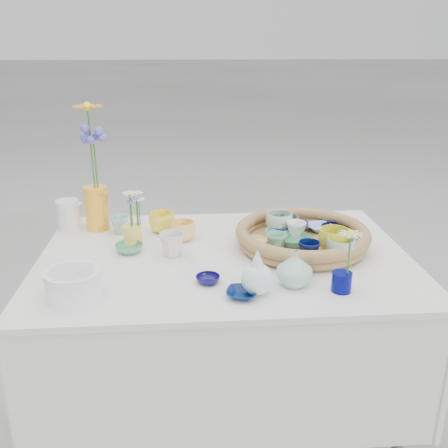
{
  "coord_description": "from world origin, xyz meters",
  "views": [
    {
      "loc": [
        -0.12,
        -1.56,
        1.46
      ],
      "look_at": [
        0.0,
        0.02,
        0.87
      ],
      "focal_mm": 40.0,
      "sensor_mm": 36.0,
      "label": 1
    }
  ],
  "objects": [
    {
      "name": "ground",
      "position": [
        0.0,
        0.0,
        0.0
      ],
      "size": [
        80.0,
        80.0,
        0.0
      ],
      "primitive_type": "plane",
      "color": "#A2A19F"
    },
    {
      "name": "display_table",
      "position": [
        0.0,
        0.0,
        0.0
      ],
      "size": [
        1.26,
        0.86,
        0.77
      ],
      "primitive_type": null,
      "color": "silver",
      "rests_on": "ground"
    },
    {
      "name": "wicker_tray",
      "position": [
        0.28,
        0.05,
        0.8
      ],
      "size": [
        0.47,
        0.47,
        0.08
      ],
      "primitive_type": null,
      "color": "brown",
      "rests_on": "display_table"
    },
    {
      "name": "tray_ceramic_0",
      "position": [
        0.25,
        0.15,
        0.8
      ],
      "size": [
        0.18,
        0.18,
        0.04
      ],
      "primitive_type": "imported",
      "rotation": [
        0.0,
        0.0,
        -0.32
      ],
      "color": "#150D49",
      "rests_on": "wicker_tray"
    },
    {
      "name": "tray_ceramic_1",
      "position": [
        0.42,
        0.13,
        0.8
      ],
      "size": [
        0.1,
        0.1,
        0.03
      ],
      "primitive_type": "imported",
      "rotation": [
        0.0,
        0.0,
        -0.05
      ],
      "color": "black",
      "rests_on": "wicker_tray"
    },
    {
      "name": "tray_ceramic_2",
      "position": [
        0.37,
        -0.05,
        0.82
      ],
      "size": [
        0.13,
        0.13,
        0.08
      ],
      "primitive_type": "imported",
      "rotation": [
        0.0,
        0.0,
        0.31
      ],
      "color": "gold",
      "rests_on": "wicker_tray"
    },
    {
      "name": "tray_ceramic_3",
      "position": [
        0.24,
        0.01,
        0.8
      ],
      "size": [
        0.14,
        0.14,
        0.04
      ],
      "primitive_type": "imported",
      "rotation": [
        0.0,
        0.0,
        -0.22
      ],
      "color": "#489469",
      "rests_on": "wicker_tray"
    },
    {
      "name": "tray_ceramic_4",
      "position": [
        0.17,
        -0.03,
        0.82
      ],
      "size": [
        0.09,
        0.09,
        0.07
      ],
      "primitive_type": "imported",
      "rotation": [
        0.0,
        0.0,
        -0.38
      ],
      "color": "#6FB289",
      "rests_on": "wicker_tray"
    },
    {
      "name": "tray_ceramic_5",
      "position": [
        0.2,
        0.09,
        0.8
      ],
      "size": [
        0.12,
        0.12,
        0.03
      ],
      "primitive_type": "imported",
      "rotation": [
        0.0,
        0.0,
        0.42
      ],
      "color": "#81C2BA",
      "rests_on": "wicker_tray"
    },
    {
      "name": "tray_ceramic_6",
      "position": [
        0.21,
        0.14,
        0.82
      ],
      "size": [
        0.12,
        0.12,
        0.08
      ],
      "primitive_type": "imported",
      "rotation": [
        0.0,
        0.0,
        0.24
      ],
      "color": "#ADC9BB",
      "rests_on": "wicker_tray"
    },
    {
      "name": "tray_ceramic_7",
      "position": [
        0.26,
        0.08,
        0.82
      ],
      "size": [
        0.09,
        0.09,
        0.07
      ],
      "primitive_type": "imported",
      "rotation": [
        0.0,
        0.0,
        -0.34
      ],
      "color": "white",
      "rests_on": "wicker_tray"
    },
    {
      "name": "tray_ceramic_8",
      "position": [
        0.37,
        0.16,
        0.79
      ],
      "size": [
        0.11,
        0.11,
        0.02
      ],
      "primitive_type": "imported",
      "rotation": [
        0.0,
        0.0,
        0.21
      ],
      "color": "#84B8F4",
      "rests_on": "wicker_tray"
    },
    {
      "name": "tray_ceramic_9",
      "position": [
        0.27,
        -0.11,
        0.82
      ],
      "size": [
        0.08,
        0.08,
        0.07
      ],
      "primitive_type": "imported",
      "rotation": [
        0.0,
        0.0,
        0.11
      ],
      "color": "#050E3C",
      "rests_on": "wicker_tray"
    },
    {
      "name": "tray_ceramic_10",
      "position": [
        0.11,
        0.02,
        0.8
      ],
      "size": [
        0.11,
        0.11,
        0.03
      ],
      "primitive_type": "imported",
      "rotation": [
        0.0,
        0.0,
        -0.31
      ],
      "color": "#F6D588",
      "rests_on": "wicker_tray"
    },
    {
      "name": "tray_ceramic_11",
      "position": [
        0.37,
        -0.11,
        0.82
      ],
      "size": [
        0.11,
        0.11,
        0.08
      ],
      "primitive_type": "imported",
      "rotation": [
        0.0,
        0.0,
        0.15
      ],
      "color": "#8EB5A3",
      "rests_on": "wicker_tray"
    },
    {
      "name": "tray_ceramic_12",
      "position": [
        0.25,
        0.15,
        0.81
      ],
      "size": [
        0.09,
        0.09,
        0.06
      ],
      "primitive_type": "imported",
      "rotation": [
        0.0,
        0.0,
        -0.12
      ],
      "color": "#488165",
      "rests_on": "wicker_tray"
    },
    {
      "name": "loose_ceramic_0",
      "position": [
        -0.22,
        0.23,
        0.8
      ],
      "size": [
        0.13,
        0.13,
        0.08
      ],
      "primitive_type": "imported",
      "rotation": [
        0.0,
        0.0,
        0.43
      ],
      "color": "yellow",
      "rests_on": "display_table"
    },
    {
      "name": "loose_ceramic_1",
      "position": [
        -0.14,
        0.14,
        0.8
      ],
      "size": [
        0.1,
        0.1,
        0.07
      ],
      "primitive_type": "imported",
      "rotation": [
        0.0,
        0.0,
        -0.04
      ],
      "color": "#FFCC63",
      "rests_on": "display_table"
    },
    {
      "name": "loose_ceramic_2",
      "position": [
        -0.33,
        0.05,
        0.78
      ],
      "size": [
        0.12,
        0.12,
        0.03
      ],
      "primitive_type": "imported",
      "rotation": [
        0.0,
        0.0,
        0.35
      ],
      "color": "#509269",
      "rests_on": "display_table"
    },
    {
      "name": "loose_ceramic_3",
      "position": [
        -0.18,
        0.01,
        0.81
      ],
      "size": [
        0.11,
        0.11,
        0.08
      ],
      "primitive_type": "imported",
      "rotation": [
        0.0,
        0.0,
        -0.33
      ],
      "color": "silver",
      "rests_on": "display_table"
    },
    {
      "name": "loose_ceramic_4",
      "position": [
        -0.07,
        -0.21,
        0.78
      ],
      "size": [
        0.08,
        0.08,
        0.02
      ],
      "primitive_type": "imported",
      "rotation": [
        0.0,
        0.0,
        -0.11
      ],
      "color": "#100A4D",
      "rests_on": "display_table"
    },
    {
      "name": "loose_ceramic_5",
      "position": [
        -0.38,
        0.24,
        0.8
      ],
      "size": [
        0.09,
        0.09,
        0.07
      ],
      "primitive_type": "imported",
      "rotation": [
        0.0,
        0.0,
        0.38
      ],
      "color": "#97CDBF",
      "rests_on": "display_table"
    },
    {
      "name": "loose_ceramic_6",
      "position": [
        0.03,
        -0.3,
        0.78
      ],
      "size": [
        0.11,
        0.11,
        0.02
      ],
      "primitive_type": "imported",
      "rotation": [
        0.0,
        0.0,
        -0.28
      ],
      "color": "#071D50",
      "rests_on": "display_table"
    },
    {
      "name": "fluted_bowl",
      "position": [
        -0.45,
        -0.27,
        0.81
      ],
      "size": [
        0.18,
        0.18,
        0.08
      ],
      "primitive_type": null,
      "rotation": [
        0.0,
        0.0,
        0.14
      ],
      "color": "white",
      "rests_on": "display_table"
    },
    {
      "name": "bud_vase_paleblue",
      "position": [
        0.07,
        -0.29,
        0.84
      ],
      "size": [
        0.1,
        0.1,
        0.14
      ],
      "primitive_type": null,
      "rotation": [
        0.0,
        0.0,
        0.03
      ],
      "color": "silver",
      "rests_on": "display_table"
    },
    {
      "name": "bud_vase_seafoam",
      "position": [
        0.19,
        -0.24,
        0.82
      ],
      "size": [
        0.14,
        0.14,
        0.11
      ],
      "primitive_type": "imported",
      "rotation": [
        0.0,
        0.0,
        0.41
      ],
      "color": "#96C2AF",
      "rests_on": "display_table"
    },
    {
      "name": "bud_vase_cobalt",
      "position": [
        0.32,
        -0.29,
        0.79
      ],
      "size": [
        0.07,
        0.07,
        0.06
      ],
      "primitive_type": "cylinder",
      "rotation": [
        0.0,
        0.0,
        0.14
      ],
      "color": "#00045C",
      "rests_on": "display_table"
    },
    {
      "name": "single_daisy",
      "position": [
        0.33,
        -0.29,
        0.89
      ],
      "size": [
        0.1,
        0.1,
        0.14
      ],
      "primitive_type": null,
      "rotation": [
        0.0,
        0.0,
        0.38
      ],
      "color": "beige",
      "rests_on": "bud_vase_cobalt"
    },
    {
      "name": "tall_vase_yellow",
      "position": [
        -0.47,
        0.29,
        0.85
      ],
      "size": [
        0.1,
        0.1,
        0.17
      ],
      "primitive_type": "cylinder",
      "rotation": [
        0.0,
        0.0,
        -0.07
      ],
      "color": "#FFA622",
      "rests_on": "display_table"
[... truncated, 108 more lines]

